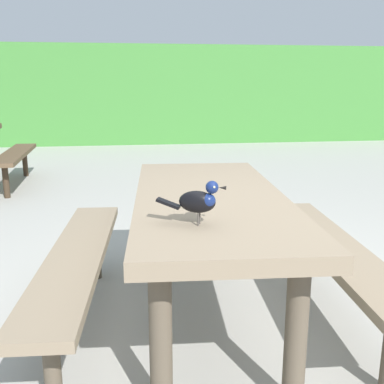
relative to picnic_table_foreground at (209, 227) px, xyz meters
name	(u,v)px	position (x,y,z in m)	size (l,w,h in m)	color
ground_plane	(285,344)	(0.35, -0.27, -0.56)	(60.00, 60.00, 0.00)	#A3A099
hedge_wall	(161,94)	(0.35, 8.50, 0.50)	(28.00, 2.00, 2.10)	#428438
picnic_table_foreground	(209,227)	(0.00, 0.00, 0.00)	(1.78, 1.84, 0.74)	#84725B
bird_grackle	(200,200)	(-0.13, -0.52, 0.29)	(0.28, 0.14, 0.18)	black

